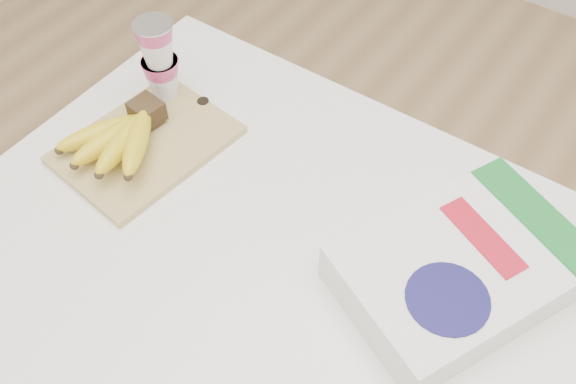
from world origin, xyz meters
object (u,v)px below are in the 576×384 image
(cutting_board, at_px, (146,144))
(yogurt_stack, at_px, (159,58))
(bananas, at_px, (121,136))
(cereal_box, at_px, (460,269))

(cutting_board, distance_m, yogurt_stack, 0.14)
(bananas, distance_m, cereal_box, 0.54)
(cutting_board, relative_size, bananas, 1.47)
(cereal_box, bearing_deg, cutting_board, -149.13)
(bananas, relative_size, yogurt_stack, 1.22)
(bananas, relative_size, cereal_box, 0.49)
(cutting_board, height_order, yogurt_stack, yogurt_stack)
(cutting_board, bearing_deg, bananas, -116.90)
(bananas, distance_m, yogurt_stack, 0.14)
(cutting_board, height_order, cereal_box, cereal_box)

